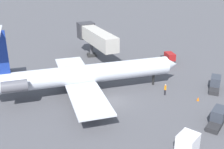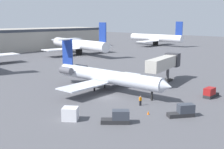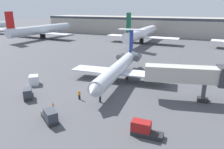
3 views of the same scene
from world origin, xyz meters
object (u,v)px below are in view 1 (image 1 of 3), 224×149
at_px(jet_bridge, 95,36).
at_px(cargo_container_uld, 188,143).
at_px(regional_jet, 80,74).
at_px(baggage_tug_trailing, 169,58).
at_px(baggage_tug_lead, 215,84).
at_px(baggage_tug_spare, 218,118).
at_px(ground_crew_marshaller, 165,89).
at_px(traffic_cone_near, 198,99).

height_order(jet_bridge, cargo_container_uld, jet_bridge).
xyz_separation_m(regional_jet, jet_bridge, (15.10, -4.81, 1.45)).
distance_m(baggage_tug_trailing, cargo_container_uld, 27.33).
distance_m(baggage_tug_lead, cargo_container_uld, 16.89).
bearing_deg(baggage_tug_spare, baggage_tug_trailing, -8.57).
xyz_separation_m(baggage_tug_lead, baggage_tug_trailing, (12.95, 1.86, 0.00)).
xyz_separation_m(baggage_tug_lead, baggage_tug_spare, (-8.92, 5.16, 0.00)).
bearing_deg(ground_crew_marshaller, regional_jet, 76.08).
relative_size(cargo_container_uld, traffic_cone_near, 5.17).
bearing_deg(cargo_container_uld, jet_bridge, 7.88).
bearing_deg(ground_crew_marshaller, jet_bridge, 21.58).
xyz_separation_m(jet_bridge, baggage_tug_lead, (-17.91, -15.27, -3.76)).
bearing_deg(baggage_tug_spare, baggage_tug_lead, -30.04).
bearing_deg(regional_jet, jet_bridge, -17.68).
distance_m(jet_bridge, traffic_cone_near, 23.92).
bearing_deg(baggage_tug_lead, ground_crew_marshaller, 91.05).
relative_size(regional_jet, traffic_cone_near, 53.75).
distance_m(baggage_tug_trailing, baggage_tug_spare, 22.11).
height_order(jet_bridge, baggage_tug_spare, jet_bridge).
bearing_deg(ground_crew_marshaller, baggage_tug_spare, -161.26).
bearing_deg(regional_jet, traffic_cone_near, -110.11).
bearing_deg(jet_bridge, baggage_tug_spare, -159.33).
bearing_deg(ground_crew_marshaller, baggage_tug_lead, -88.95).
distance_m(ground_crew_marshaller, baggage_tug_trailing, 14.52).
height_order(baggage_tug_spare, traffic_cone_near, baggage_tug_spare).
height_order(regional_jet, baggage_tug_trailing, regional_jet).
bearing_deg(regional_jet, baggage_tug_lead, -97.98).
xyz_separation_m(ground_crew_marshaller, baggage_tug_spare, (-8.77, -2.97, -0.02)).
bearing_deg(baggage_tug_lead, jet_bridge, 40.45).
bearing_deg(traffic_cone_near, baggage_tug_lead, -56.07).
relative_size(ground_crew_marshaller, baggage_tug_lead, 0.41).
distance_m(baggage_tug_lead, baggage_tug_trailing, 13.08).
relative_size(baggage_tug_trailing, cargo_container_uld, 1.41).
bearing_deg(regional_jet, cargo_container_uld, -149.87).
relative_size(baggage_tug_spare, cargo_container_uld, 1.36).
distance_m(ground_crew_marshaller, cargo_container_uld, 12.98).
xyz_separation_m(regional_jet, ground_crew_marshaller, (-2.96, -11.96, -2.29)).
height_order(ground_crew_marshaller, baggage_tug_lead, baggage_tug_lead).
bearing_deg(jet_bridge, ground_crew_marshaller, -158.42).
relative_size(regional_jet, jet_bridge, 2.04).
bearing_deg(baggage_tug_lead, regional_jet, 82.02).
height_order(baggage_tug_lead, cargo_container_uld, cargo_container_uld).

